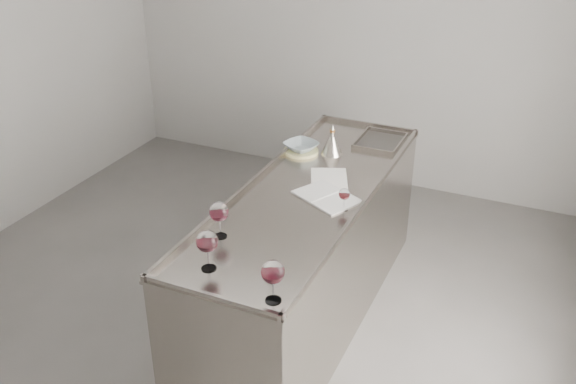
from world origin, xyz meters
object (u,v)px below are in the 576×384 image
at_px(notebook, 327,197).
at_px(ceramic_bowl, 301,146).
at_px(wine_glass_right, 273,273).
at_px(wine_funnel, 332,145).
at_px(counter, 307,255).
at_px(wine_glass_middle, 207,242).
at_px(wine_glass_left, 219,213).
at_px(wine_glass_small, 344,195).

height_order(notebook, ceramic_bowl, ceramic_bowl).
distance_m(wine_glass_right, wine_funnel, 1.71).
distance_m(counter, wine_glass_middle, 1.17).
relative_size(wine_glass_left, wine_funnel, 0.93).
bearing_deg(wine_glass_right, wine_glass_middle, 165.80).
relative_size(counter, wine_glass_left, 11.72).
relative_size(wine_glass_right, ceramic_bowl, 0.98).
relative_size(counter, notebook, 5.32).
distance_m(counter, ceramic_bowl, 0.78).
xyz_separation_m(wine_glass_small, notebook, (-0.14, 0.10, -0.09)).
bearing_deg(wine_glass_left, wine_glass_middle, -70.88).
xyz_separation_m(wine_glass_small, ceramic_bowl, (-0.55, 0.65, -0.05)).
xyz_separation_m(counter, wine_funnel, (-0.07, 0.59, 0.54)).
xyz_separation_m(counter, wine_glass_right, (0.27, -1.08, 0.62)).
distance_m(counter, wine_glass_right, 1.28).
xyz_separation_m(wine_glass_middle, wine_funnel, (0.06, 1.57, -0.09)).
bearing_deg(wine_glass_middle, notebook, 74.48).
bearing_deg(notebook, counter, -165.16).
height_order(wine_glass_middle, notebook, wine_glass_middle).
bearing_deg(counter, ceramic_bowl, 117.80).
relative_size(wine_glass_left, wine_glass_middle, 0.95).
bearing_deg(wine_glass_middle, counter, 82.39).
distance_m(counter, wine_funnel, 0.80).
bearing_deg(wine_funnel, ceramic_bowl, -161.69).
relative_size(wine_glass_right, wine_funnel, 0.98).
height_order(wine_glass_right, notebook, wine_glass_right).
bearing_deg(notebook, ceramic_bowl, 153.91).
xyz_separation_m(wine_glass_right, ceramic_bowl, (-0.55, 1.60, -0.11)).
xyz_separation_m(counter, wine_glass_middle, (-0.13, -0.98, 0.62)).
relative_size(notebook, ceramic_bowl, 2.05).
relative_size(wine_glass_middle, notebook, 0.48).
height_order(notebook, wine_funnel, wine_funnel).
xyz_separation_m(wine_glass_right, notebook, (-0.14, 1.05, -0.15)).
bearing_deg(wine_glass_left, wine_glass_small, 47.85).
xyz_separation_m(wine_glass_middle, notebook, (0.26, 0.95, -0.15)).
height_order(counter, notebook, counter).
bearing_deg(notebook, wine_glass_small, -6.60).
bearing_deg(ceramic_bowl, counter, -62.20).
distance_m(notebook, ceramic_bowl, 0.69).
height_order(wine_glass_left, wine_glass_middle, wine_glass_middle).
bearing_deg(counter, wine_glass_right, -75.73).
bearing_deg(notebook, wine_glass_middle, -78.09).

